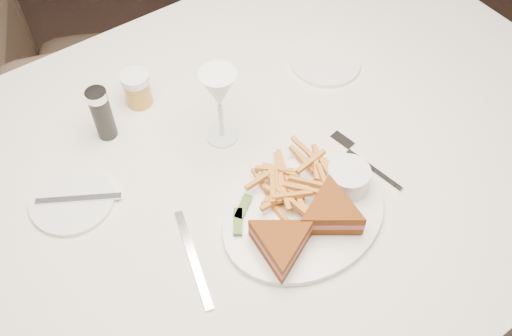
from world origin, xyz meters
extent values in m
plane|color=black|center=(0.00, 0.00, 0.00)|extent=(5.00, 5.00, 0.00)
cube|color=silver|center=(0.30, -0.39, 0.38)|extent=(1.61, 1.10, 0.75)
imported|color=#47362B|center=(0.33, 0.42, 0.37)|extent=(0.90, 0.88, 0.74)
ellipsoid|color=white|center=(0.33, -0.56, 0.76)|extent=(0.33, 0.26, 0.01)
cube|color=silver|center=(0.11, -0.52, 0.75)|extent=(0.06, 0.20, 0.00)
cylinder|color=white|center=(-0.02, -0.28, 0.76)|extent=(0.16, 0.16, 0.01)
cylinder|color=white|center=(0.62, -0.25, 0.76)|extent=(0.16, 0.16, 0.01)
cylinder|color=black|center=(0.11, -0.17, 0.81)|extent=(0.04, 0.04, 0.12)
cylinder|color=#BD832D|center=(0.21, -0.12, 0.79)|extent=(0.06, 0.06, 0.08)
cube|color=#406423|center=(0.24, -0.49, 0.77)|extent=(0.05, 0.05, 0.01)
cube|color=#406423|center=(0.22, -0.51, 0.77)|extent=(0.04, 0.05, 0.01)
cylinder|color=white|center=(0.43, -0.55, 0.79)|extent=(0.08, 0.08, 0.05)
camera|label=1|loc=(-0.06, -0.98, 1.65)|focal=40.00mm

